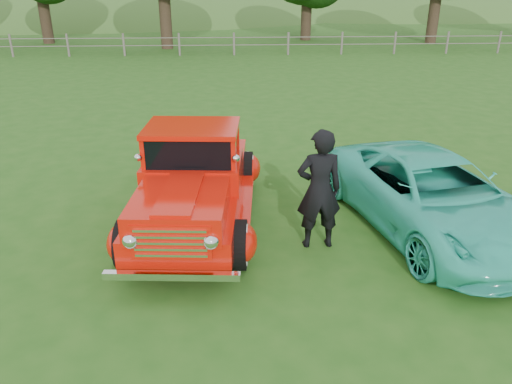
{
  "coord_description": "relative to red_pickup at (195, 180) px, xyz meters",
  "views": [
    {
      "loc": [
        -0.33,
        -6.43,
        4.02
      ],
      "look_at": [
        0.08,
        1.2,
        0.71
      ],
      "focal_mm": 35.0,
      "sensor_mm": 36.0,
      "label": 1
    }
  ],
  "objects": [
    {
      "name": "ground",
      "position": [
        0.95,
        -1.59,
        -0.8
      ],
      "size": [
        140.0,
        140.0,
        0.0
      ],
      "primitive_type": "plane",
      "color": "#215215",
      "rests_on": "ground"
    },
    {
      "name": "distant_hills",
      "position": [
        -3.13,
        57.87,
        -5.34
      ],
      "size": [
        116.0,
        60.0,
        18.0
      ],
      "color": "#325F23",
      "rests_on": "ground"
    },
    {
      "name": "fence_line",
      "position": [
        0.95,
        20.41,
        -0.19
      ],
      "size": [
        48.0,
        0.12,
        1.2
      ],
      "color": "#696058",
      "rests_on": "ground"
    },
    {
      "name": "red_pickup",
      "position": [
        0.0,
        0.0,
        0.0
      ],
      "size": [
        2.5,
        5.1,
        1.78
      ],
      "rotation": [
        0.0,
        0.0,
        -0.08
      ],
      "color": "black",
      "rests_on": "ground"
    },
    {
      "name": "teal_sedan",
      "position": [
        3.99,
        -0.54,
        -0.15
      ],
      "size": [
        3.09,
        5.01,
        1.3
      ],
      "primitive_type": "imported",
      "rotation": [
        0.0,
        0.0,
        0.21
      ],
      "color": "#32CBAF",
      "rests_on": "ground"
    },
    {
      "name": "man",
      "position": [
        1.99,
        -0.96,
        0.18
      ],
      "size": [
        0.74,
        0.51,
        1.95
      ],
      "primitive_type": "imported",
      "rotation": [
        0.0,
        0.0,
        3.2
      ],
      "color": "black",
      "rests_on": "ground"
    }
  ]
}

